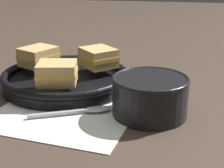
{
  "coord_description": "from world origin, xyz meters",
  "views": [
    {
      "loc": [
        0.16,
        -0.65,
        0.29
      ],
      "look_at": [
        0.03,
        0.02,
        0.04
      ],
      "focal_mm": 55.0,
      "sensor_mm": 36.0,
      "label": 1
    }
  ],
  "objects_px": {
    "skillet": "(66,79)",
    "sandwich_near_right": "(98,57)",
    "soup_bowl": "(150,94)",
    "sandwich_near_left": "(57,73)",
    "spoon": "(87,110)",
    "sandwich_far_left": "(38,56)"
  },
  "relations": [
    {
      "from": "skillet",
      "to": "sandwich_near_right",
      "type": "distance_m",
      "value": 0.1
    },
    {
      "from": "soup_bowl",
      "to": "sandwich_near_left",
      "type": "bearing_deg",
      "value": 170.65
    },
    {
      "from": "soup_bowl",
      "to": "skillet",
      "type": "height_order",
      "value": "soup_bowl"
    },
    {
      "from": "soup_bowl",
      "to": "sandwich_near_right",
      "type": "xyz_separation_m",
      "value": [
        -0.14,
        0.17,
        0.02
      ]
    },
    {
      "from": "soup_bowl",
      "to": "sandwich_near_right",
      "type": "height_order",
      "value": "sandwich_near_right"
    },
    {
      "from": "spoon",
      "to": "sandwich_near_left",
      "type": "distance_m",
      "value": 0.11
    },
    {
      "from": "sandwich_far_left",
      "to": "soup_bowl",
      "type": "bearing_deg",
      "value": -27.55
    },
    {
      "from": "sandwich_far_left",
      "to": "sandwich_near_right",
      "type": "bearing_deg",
      "value": 7.4
    },
    {
      "from": "soup_bowl",
      "to": "skillet",
      "type": "relative_size",
      "value": 0.49
    },
    {
      "from": "soup_bowl",
      "to": "sandwich_near_left",
      "type": "xyz_separation_m",
      "value": [
        -0.2,
        0.03,
        0.02
      ]
    },
    {
      "from": "spoon",
      "to": "sandwich_far_left",
      "type": "xyz_separation_m",
      "value": [
        -0.17,
        0.17,
        0.06
      ]
    },
    {
      "from": "soup_bowl",
      "to": "sandwich_far_left",
      "type": "xyz_separation_m",
      "value": [
        -0.29,
        0.15,
        0.02
      ]
    },
    {
      "from": "sandwich_far_left",
      "to": "spoon",
      "type": "bearing_deg",
      "value": -45.63
    },
    {
      "from": "soup_bowl",
      "to": "skillet",
      "type": "bearing_deg",
      "value": 150.68
    },
    {
      "from": "sandwich_near_right",
      "to": "sandwich_near_left",
      "type": "bearing_deg",
      "value": -112.6
    },
    {
      "from": "skillet",
      "to": "sandwich_far_left",
      "type": "xyz_separation_m",
      "value": [
        -0.08,
        0.03,
        0.04
      ]
    },
    {
      "from": "soup_bowl",
      "to": "sandwich_near_right",
      "type": "distance_m",
      "value": 0.23
    },
    {
      "from": "soup_bowl",
      "to": "skillet",
      "type": "distance_m",
      "value": 0.25
    },
    {
      "from": "skillet",
      "to": "sandwich_far_left",
      "type": "height_order",
      "value": "sandwich_far_left"
    },
    {
      "from": "sandwich_near_right",
      "to": "soup_bowl",
      "type": "bearing_deg",
      "value": -50.19
    },
    {
      "from": "skillet",
      "to": "sandwich_near_right",
      "type": "bearing_deg",
      "value": 37.4
    },
    {
      "from": "spoon",
      "to": "sandwich_near_left",
      "type": "height_order",
      "value": "sandwich_near_left"
    }
  ]
}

